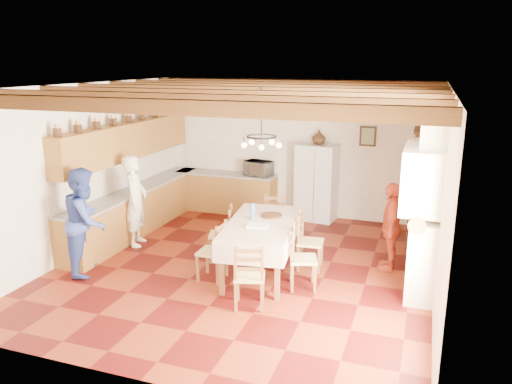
{
  "coord_description": "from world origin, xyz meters",
  "views": [
    {
      "loc": [
        2.75,
        -7.3,
        3.37
      ],
      "look_at": [
        0.1,
        0.3,
        1.25
      ],
      "focal_mm": 35.0,
      "sensor_mm": 36.0,
      "label": 1
    }
  ],
  "objects_px": {
    "chair_right_far": "(311,241)",
    "chair_end_near": "(250,275)",
    "person_man": "(135,201)",
    "microwave": "(258,168)",
    "chair_left_near": "(212,251)",
    "dining_table": "(261,227)",
    "person_woman_red": "(391,227)",
    "chair_left_far": "(221,233)",
    "chair_right_near": "(303,258)",
    "hutch": "(424,186)",
    "chair_end_far": "(276,222)",
    "refrigerator": "(317,182)",
    "person_woman_blue": "(86,221)"
  },
  "relations": [
    {
      "from": "chair_right_far",
      "to": "chair_end_near",
      "type": "xyz_separation_m",
      "value": [
        -0.49,
        -1.61,
        0.0
      ]
    },
    {
      "from": "person_man",
      "to": "microwave",
      "type": "height_order",
      "value": "person_man"
    },
    {
      "from": "chair_left_near",
      "to": "chair_right_far",
      "type": "relative_size",
      "value": 1.0
    },
    {
      "from": "dining_table",
      "to": "person_woman_red",
      "type": "bearing_deg",
      "value": 23.44
    },
    {
      "from": "chair_left_near",
      "to": "chair_left_far",
      "type": "relative_size",
      "value": 1.0
    },
    {
      "from": "chair_right_near",
      "to": "chair_end_near",
      "type": "relative_size",
      "value": 1.0
    },
    {
      "from": "hutch",
      "to": "chair_right_near",
      "type": "bearing_deg",
      "value": -121.7
    },
    {
      "from": "chair_end_far",
      "to": "refrigerator",
      "type": "bearing_deg",
      "value": 57.83
    },
    {
      "from": "microwave",
      "to": "person_woman_red",
      "type": "bearing_deg",
      "value": -20.08
    },
    {
      "from": "refrigerator",
      "to": "chair_end_near",
      "type": "relative_size",
      "value": 1.73
    },
    {
      "from": "refrigerator",
      "to": "chair_right_far",
      "type": "height_order",
      "value": "refrigerator"
    },
    {
      "from": "dining_table",
      "to": "person_man",
      "type": "relative_size",
      "value": 1.24
    },
    {
      "from": "hutch",
      "to": "person_woman_blue",
      "type": "height_order",
      "value": "hutch"
    },
    {
      "from": "microwave",
      "to": "chair_end_far",
      "type": "bearing_deg",
      "value": -46.53
    },
    {
      "from": "dining_table",
      "to": "chair_left_far",
      "type": "bearing_deg",
      "value": 159.65
    },
    {
      "from": "chair_left_far",
      "to": "microwave",
      "type": "distance_m",
      "value": 2.82
    },
    {
      "from": "microwave",
      "to": "chair_left_near",
      "type": "bearing_deg",
      "value": -67.13
    },
    {
      "from": "chair_left_far",
      "to": "chair_end_far",
      "type": "height_order",
      "value": "same"
    },
    {
      "from": "chair_right_near",
      "to": "microwave",
      "type": "distance_m",
      "value": 3.89
    },
    {
      "from": "dining_table",
      "to": "chair_end_near",
      "type": "xyz_separation_m",
      "value": [
        0.22,
        -1.15,
        -0.31
      ]
    },
    {
      "from": "hutch",
      "to": "chair_right_near",
      "type": "relative_size",
      "value": 2.3
    },
    {
      "from": "hutch",
      "to": "person_man",
      "type": "height_order",
      "value": "hutch"
    },
    {
      "from": "chair_right_far",
      "to": "person_woman_blue",
      "type": "height_order",
      "value": "person_woman_blue"
    },
    {
      "from": "chair_end_near",
      "to": "refrigerator",
      "type": "bearing_deg",
      "value": -106.48
    },
    {
      "from": "chair_end_far",
      "to": "microwave",
      "type": "xyz_separation_m",
      "value": [
        -0.97,
        1.85,
        0.58
      ]
    },
    {
      "from": "dining_table",
      "to": "person_man",
      "type": "xyz_separation_m",
      "value": [
        -2.63,
        0.49,
        0.06
      ]
    },
    {
      "from": "chair_left_near",
      "to": "chair_right_far",
      "type": "distance_m",
      "value": 1.66
    },
    {
      "from": "chair_right_far",
      "to": "person_woman_blue",
      "type": "distance_m",
      "value": 3.68
    },
    {
      "from": "chair_right_far",
      "to": "person_woman_blue",
      "type": "relative_size",
      "value": 0.55
    },
    {
      "from": "person_man",
      "to": "person_woman_red",
      "type": "relative_size",
      "value": 1.15
    },
    {
      "from": "refrigerator",
      "to": "person_man",
      "type": "bearing_deg",
      "value": -129.91
    },
    {
      "from": "chair_right_near",
      "to": "chair_end_near",
      "type": "height_order",
      "value": "same"
    },
    {
      "from": "dining_table",
      "to": "chair_left_near",
      "type": "relative_size",
      "value": 2.22
    },
    {
      "from": "chair_left_near",
      "to": "chair_end_near",
      "type": "distance_m",
      "value": 1.11
    },
    {
      "from": "chair_left_far",
      "to": "refrigerator",
      "type": "bearing_deg",
      "value": 141.99
    },
    {
      "from": "chair_end_far",
      "to": "person_man",
      "type": "distance_m",
      "value": 2.63
    },
    {
      "from": "refrigerator",
      "to": "chair_end_near",
      "type": "bearing_deg",
      "value": -83.24
    },
    {
      "from": "dining_table",
      "to": "chair_left_far",
      "type": "distance_m",
      "value": 0.95
    },
    {
      "from": "chair_left_near",
      "to": "person_woman_blue",
      "type": "xyz_separation_m",
      "value": [
        -2.04,
        -0.4,
        0.39
      ]
    },
    {
      "from": "chair_right_near",
      "to": "person_man",
      "type": "height_order",
      "value": "person_man"
    },
    {
      "from": "hutch",
      "to": "chair_left_near",
      "type": "xyz_separation_m",
      "value": [
        -3.08,
        -2.87,
        -0.62
      ]
    },
    {
      "from": "person_man",
      "to": "microwave",
      "type": "relative_size",
      "value": 2.94
    },
    {
      "from": "dining_table",
      "to": "person_woman_red",
      "type": "height_order",
      "value": "person_woman_red"
    },
    {
      "from": "hutch",
      "to": "chair_end_far",
      "type": "height_order",
      "value": "hutch"
    },
    {
      "from": "hutch",
      "to": "chair_right_far",
      "type": "distance_m",
      "value": 2.66
    },
    {
      "from": "hutch",
      "to": "microwave",
      "type": "bearing_deg",
      "value": 168.98
    },
    {
      "from": "chair_left_far",
      "to": "person_man",
      "type": "height_order",
      "value": "person_man"
    },
    {
      "from": "dining_table",
      "to": "chair_end_near",
      "type": "height_order",
      "value": "chair_end_near"
    },
    {
      "from": "hutch",
      "to": "microwave",
      "type": "height_order",
      "value": "hutch"
    },
    {
      "from": "chair_end_near",
      "to": "microwave",
      "type": "xyz_separation_m",
      "value": [
        -1.32,
        4.21,
        0.58
      ]
    }
  ]
}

